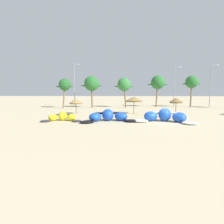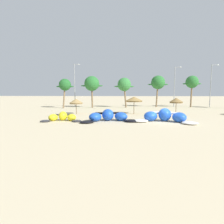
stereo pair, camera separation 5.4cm
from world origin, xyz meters
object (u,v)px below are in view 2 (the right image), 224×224
(beach_umbrella_middle, at_px, (134,99))
(palm_center_right, at_px, (192,82))
(kite_left, at_px, (108,117))
(lamppost_west, at_px, (75,83))
(palm_left, at_px, (92,84))
(kite_left_of_center, at_px, (165,117))
(beach_umbrella_near_palms, at_px, (176,100))
(palm_leftmost, at_px, (65,85))
(kite_far_left, at_px, (62,117))
(beach_umbrella_near_van, at_px, (76,101))
(palm_center_left, at_px, (158,83))
(lamppost_west_center, at_px, (175,85))
(palm_left_of_gap, at_px, (124,85))
(lamppost_east_center, at_px, (211,84))

(beach_umbrella_middle, relative_size, palm_center_right, 0.39)
(kite_left, xyz_separation_m, lamppost_west, (-9.95, 22.45, 5.30))
(beach_umbrella_middle, distance_m, palm_left, 15.27)
(kite_left_of_center, height_order, beach_umbrella_middle, beach_umbrella_middle)
(kite_left_of_center, distance_m, palm_center_right, 25.76)
(beach_umbrella_near_palms, height_order, lamppost_west, lamppost_west)
(kite_left_of_center, xyz_separation_m, palm_leftmost, (-18.64, 18.41, 4.69))
(palm_center_right, bearing_deg, palm_left, -174.27)
(kite_far_left, bearing_deg, beach_umbrella_middle, 38.83)
(kite_left_of_center, relative_size, palm_left, 1.06)
(beach_umbrella_near_van, xyz_separation_m, palm_center_left, (16.97, 15.47, 3.87))
(beach_umbrella_middle, distance_m, beach_umbrella_near_palms, 7.06)
(kite_left, relative_size, palm_leftmost, 1.14)
(palm_center_right, bearing_deg, palm_leftmost, -172.70)
(kite_left, distance_m, beach_umbrella_near_palms, 13.33)
(palm_center_right, height_order, lamppost_west_center, lamppost_west_center)
(beach_umbrella_near_van, xyz_separation_m, palm_left_of_gap, (8.52, 13.37, 3.30))
(kite_left_of_center, relative_size, lamppost_west, 0.74)
(beach_umbrella_near_palms, bearing_deg, lamppost_east_center, 50.27)
(palm_left_of_gap, bearing_deg, beach_umbrella_near_palms, -57.43)
(lamppost_west, distance_m, lamppost_east_center, 34.12)
(palm_center_right, height_order, lamppost_west, lamppost_west)
(palm_leftmost, bearing_deg, kite_left, -58.32)
(lamppost_west, relative_size, lamppost_east_center, 1.02)
(kite_left_of_center, bearing_deg, beach_umbrella_middle, 112.84)
(kite_far_left, xyz_separation_m, lamppost_west_center, (21.19, 22.74, 5.05))
(palm_left, relative_size, palm_left_of_gap, 1.05)
(lamppost_west, bearing_deg, palm_leftmost, -107.89)
(kite_left_of_center, xyz_separation_m, lamppost_west_center, (7.73, 22.72, 4.87))
(palm_left_of_gap, distance_m, palm_center_left, 8.73)
(kite_left, height_order, palm_left_of_gap, palm_left_of_gap)
(beach_umbrella_near_palms, xyz_separation_m, palm_center_left, (-0.06, 15.42, 3.67))
(palm_left_of_gap, bearing_deg, lamppost_east_center, 6.65)
(kite_left_of_center, xyz_separation_m, lamppost_west, (-17.30, 22.56, 5.24))
(palm_center_left, distance_m, lamppost_west, 20.88)
(palm_leftmost, distance_m, lamppost_east_center, 35.79)
(palm_leftmost, relative_size, palm_center_right, 0.88)
(beach_umbrella_middle, distance_m, lamppost_east_center, 25.52)
(kite_left, bearing_deg, beach_umbrella_near_palms, 33.80)
(beach_umbrella_middle, xyz_separation_m, lamppost_west, (-13.90, 14.48, 3.34))
(beach_umbrella_near_van, relative_size, palm_center_right, 0.34)
(palm_leftmost, height_order, palm_left, palm_left)
(beach_umbrella_near_palms, distance_m, lamppost_west, 26.04)
(kite_left, relative_size, lamppost_east_center, 0.74)
(beach_umbrella_middle, height_order, palm_leftmost, palm_leftmost)
(beach_umbrella_near_palms, relative_size, palm_center_right, 0.37)
(beach_umbrella_near_palms, distance_m, palm_leftmost, 24.99)
(palm_leftmost, bearing_deg, palm_center_right, 7.30)
(palm_left_of_gap, xyz_separation_m, palm_center_right, (16.56, 1.51, 0.61))
(palm_left, xyz_separation_m, palm_center_left, (16.16, 3.02, 0.37))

